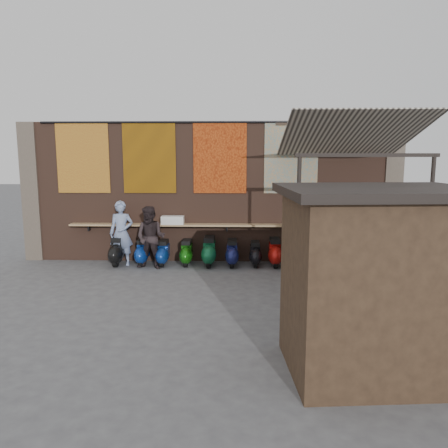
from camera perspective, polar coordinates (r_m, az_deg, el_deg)
name	(u,v)px	position (r m, az deg, el deg)	size (l,w,h in m)	color
ground	(203,287)	(10.43, -2.70, -8.18)	(70.00, 70.00, 0.00)	#474749
brick_wall	(210,192)	(12.70, -1.85, 4.15)	(10.00, 0.40, 4.00)	brown
pier_left	(33,192)	(14.01, -23.64, 3.85)	(0.50, 0.50, 4.00)	#4C4238
pier_right	(391,193)	(13.43, 20.94, 3.82)	(0.50, 0.50, 4.00)	#4C4238
eating_counter	(209,225)	(12.45, -1.93, -0.13)	(8.00, 0.32, 0.05)	#9E7A51
shelf_box	(173,220)	(12.50, -6.72, 0.51)	(0.63, 0.28, 0.23)	white
tapestry_redgold	(83,158)	(13.16, -17.96, 8.25)	(1.50, 0.02, 2.00)	maroon
tapestry_sun	(149,158)	(12.65, -9.73, 8.54)	(1.50, 0.02, 2.00)	#C9790B
tapestry_orange	(220,158)	(12.42, -0.54, 8.66)	(1.50, 0.02, 2.00)	#B14816
tapestry_multi	(291,158)	(12.50, 8.76, 8.56)	(1.50, 0.02, 2.00)	teal
hang_rail	(209,122)	(12.46, -1.97, 13.17)	(0.06, 0.06, 9.50)	black
scooter_stool_0	(118,251)	(12.69, -13.69, -3.43)	(0.38, 0.84, 0.80)	black
scooter_stool_1	(143,252)	(12.56, -10.58, -3.63)	(0.34, 0.76, 0.72)	navy
scooter_stool_2	(163,253)	(12.41, -7.95, -3.76)	(0.33, 0.74, 0.70)	navy
scooter_stool_3	(187,253)	(12.34, -4.90, -3.76)	(0.34, 0.75, 0.71)	#11540C
scooter_stool_4	(209,251)	(12.25, -1.95, -3.60)	(0.38, 0.85, 0.81)	#115531
scooter_stool_5	(232,253)	(12.20, 1.06, -3.82)	(0.35, 0.78, 0.74)	#14194D
scooter_stool_6	(255,254)	(12.27, 4.09, -3.92)	(0.32, 0.71, 0.68)	black
scooter_stool_7	(275,252)	(12.29, 6.65, -3.70)	(0.37, 0.81, 0.77)	#A2100C
scooter_stool_8	(301,251)	(12.36, 9.98, -3.55)	(0.40, 0.88, 0.84)	#1A6B5E
scooter_stool_9	(324,253)	(12.45, 12.88, -3.73)	(0.36, 0.80, 0.76)	maroon
diner_left	(121,233)	(12.55, -13.25, -1.17)	(0.66, 0.44, 1.82)	#7C8EB5
diner_right	(151,238)	(11.98, -9.54, -1.79)	(0.84, 0.65, 1.72)	black
shopper_navy	(389,256)	(10.57, 20.69, -3.95)	(0.96, 0.40, 1.64)	#172234
shopper_grey	(334,259)	(10.10, 14.15, -4.43)	(1.01, 0.58, 1.57)	slate
shopper_tan	(301,246)	(11.25, 10.06, -2.84)	(0.78, 0.51, 1.59)	#816652
market_stall	(375,286)	(6.54, 19.09, -7.67)	(2.34, 1.76, 2.54)	black
stall_roof	(380,192)	(6.30, 19.72, 4.01)	(2.63, 2.02, 0.12)	black
stall_sign	(354,234)	(7.23, 16.66, -1.30)	(1.20, 0.04, 0.50)	gold
stall_shelf	(352,290)	(7.45, 16.34, -8.23)	(1.95, 0.10, 0.06)	#473321
awning_canvas	(350,135)	(11.18, 16.08, 11.08)	(3.20, 3.40, 0.03)	beige
awning_ledger	(335,123)	(12.74, 14.36, 12.67)	(3.30, 0.08, 0.12)	#33261C
awning_header	(367,155)	(9.72, 18.15, 8.55)	(3.00, 0.08, 0.08)	black
awning_post_left	(298,227)	(9.55, 9.61, -0.35)	(0.09, 0.09, 3.10)	black
awning_post_right	(429,227)	(10.32, 25.20, -0.40)	(0.09, 0.09, 3.10)	black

